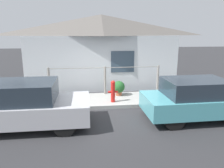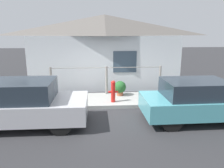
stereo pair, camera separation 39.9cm
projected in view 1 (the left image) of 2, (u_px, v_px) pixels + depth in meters
ground_plane at (109, 109)px, 8.22m from camera, size 60.00×60.00×0.00m
sidewalk at (107, 100)px, 9.06m from camera, size 24.00×1.77×0.14m
house at (102, 30)px, 10.76m from camera, size 7.65×2.23×3.65m
fence at (105, 79)px, 9.59m from camera, size 4.90×0.10×1.23m
car_left at (25, 105)px, 6.56m from camera, size 3.77×1.73×1.42m
car_right at (198, 99)px, 7.21m from camera, size 3.64×1.70×1.35m
fire_hydrant at (113, 91)px, 8.53m from camera, size 0.39×0.17×0.86m
potted_plant_near_hydrant at (119, 87)px, 9.43m from camera, size 0.52×0.52×0.64m
potted_plant_by_fence at (48, 92)px, 9.01m from camera, size 0.35×0.35×0.52m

